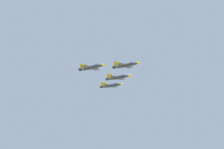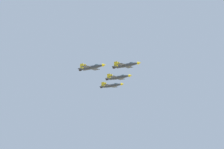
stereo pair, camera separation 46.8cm
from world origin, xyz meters
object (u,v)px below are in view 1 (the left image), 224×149
object	(u,v)px
jet_right_wingman	(92,67)
jet_left_wingman	(118,77)
jet_left_outer	(111,85)
jet_lead	(126,65)

from	to	relation	value
jet_right_wingman	jet_left_wingman	bearing A→B (deg)	91.02
jet_right_wingman	jet_left_outer	size ratio (longest dim) A/B	1.03
jet_lead	jet_right_wingman	size ratio (longest dim) A/B	0.97
jet_lead	jet_right_wingman	distance (m)	17.94
jet_right_wingman	jet_lead	bearing A→B (deg)	41.38
jet_left_wingman	jet_left_outer	bearing A→B (deg)	138.72
jet_left_wingman	jet_left_outer	xyz separation A→B (m)	(-12.39, -12.90, -1.14)
jet_lead	jet_left_wingman	bearing A→B (deg)	138.93
jet_right_wingman	jet_left_outer	world-z (taller)	jet_right_wingman
jet_lead	jet_left_wingman	size ratio (longest dim) A/B	0.99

